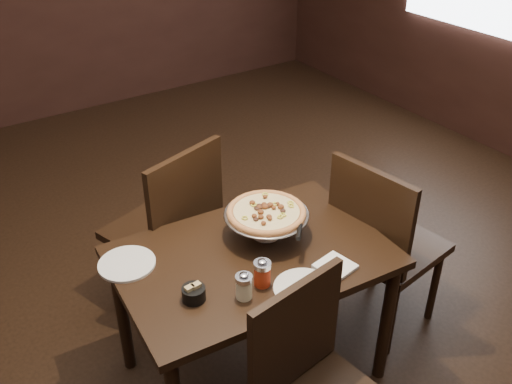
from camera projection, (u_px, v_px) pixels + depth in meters
room at (244, 96)px, 2.01m from camera, size 6.04×7.04×2.84m
dining_table at (253, 271)px, 2.42m from camera, size 1.18×0.83×0.70m
pizza_stand at (266, 212)px, 2.42m from camera, size 0.37×0.37×0.15m
parmesan_shaker at (244, 286)px, 2.12m from camera, size 0.07×0.07×0.11m
pepper_flake_shaker at (262, 273)px, 2.18m from camera, size 0.07×0.07×0.12m
packet_caddy at (194, 293)px, 2.12m from camera, size 0.09×0.09×0.07m
napkin_stack at (335, 266)px, 2.29m from camera, size 0.16×0.16×0.01m
plate_left at (127, 264)px, 2.31m from camera, size 0.23×0.23×0.01m
plate_near at (304, 289)px, 2.18m from camera, size 0.24×0.24×0.01m
serving_spatula at (299, 230)px, 2.31m from camera, size 0.17×0.17×0.02m
chair_far at (170, 226)px, 2.83m from camera, size 0.58×0.58×0.99m
chair_side at (381, 241)px, 2.73m from camera, size 0.51×0.51×0.97m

